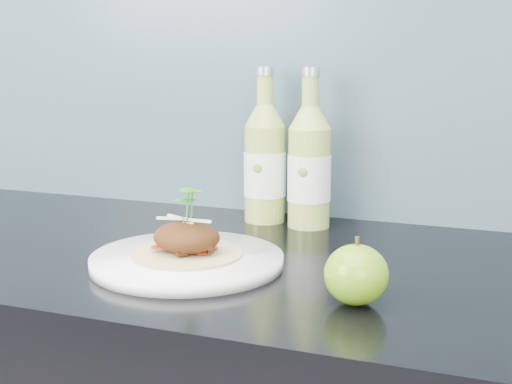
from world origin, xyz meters
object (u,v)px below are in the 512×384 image
dinner_plate (187,260)px  cider_bottle_left (265,164)px  green_apple (356,275)px  cider_bottle_right (309,167)px

dinner_plate → cider_bottle_left: bearing=88.6°
dinner_plate → cider_bottle_left: size_ratio=1.05×
dinner_plate → cider_bottle_left: 0.31m
cider_bottle_left → green_apple: bearing=-76.9°
cider_bottle_right → dinner_plate: bearing=-115.8°
cider_bottle_left → cider_bottle_right: bearing=-29.0°
dinner_plate → cider_bottle_right: bearing=72.0°
dinner_plate → green_apple: (0.25, -0.06, 0.03)m
cider_bottle_left → dinner_plate: bearing=-113.1°
dinner_plate → green_apple: green_apple is taller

